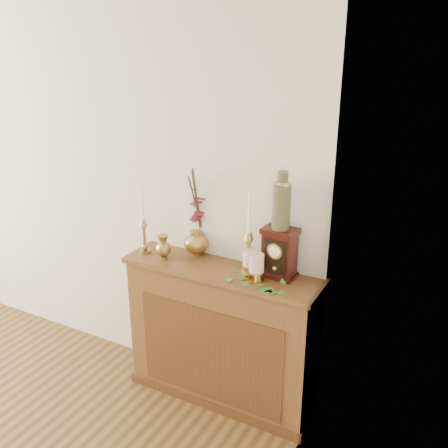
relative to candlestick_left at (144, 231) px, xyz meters
The scene contains 10 objects.
console_shelf 0.84m from the candlestick_left, ahead, with size 1.24×0.34×0.93m.
candlestick_left is the anchor object (origin of this frame).
candlestick_center 0.71m from the candlestick_left, ahead, with size 0.09×0.09×0.52m.
bud_vase 0.17m from the candlestick_left, ahead, with size 0.10×0.10×0.16m.
ginger_jar 0.36m from the candlestick_left, 31.21° to the left, with size 0.24×0.25×0.58m.
pillar_candle_left 0.73m from the candlestick_left, ahead, with size 0.09×0.09×0.17m.
pillar_candle_right 0.80m from the candlestick_left, ahead, with size 0.09×0.09×0.18m.
ivy_garland 0.80m from the candlestick_left, ahead, with size 0.38×0.19×0.07m.
mantel_clock 0.89m from the candlestick_left, ahead, with size 0.20×0.15×0.30m.
ceramic_vase 0.93m from the candlestick_left, ahead, with size 0.10×0.10×0.33m.
Camera 1 is at (2.76, -0.38, 2.29)m, focal length 42.00 mm.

